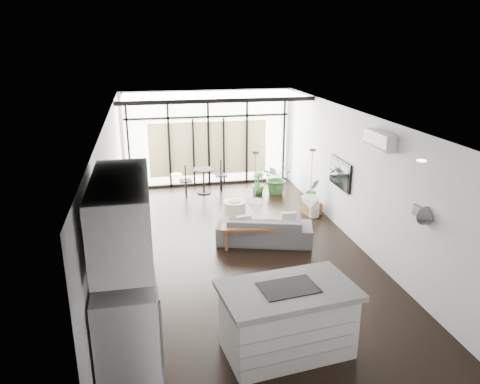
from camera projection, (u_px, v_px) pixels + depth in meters
name	position (u px, v px, depth m)	size (l,w,h in m)	color
floor	(243.00, 254.00, 9.59)	(5.00, 10.00, 0.00)	black
ceiling	(243.00, 118.00, 8.71)	(5.00, 10.00, 0.00)	silver
wall_left	(111.00, 198.00, 8.67)	(0.02, 10.00, 2.80)	silver
wall_right	(362.00, 182.00, 9.63)	(0.02, 10.00, 2.80)	silver
wall_back	(208.00, 138.00, 13.80)	(5.00, 0.02, 2.80)	silver
wall_front	(351.00, 347.00, 4.50)	(5.00, 0.02, 2.80)	silver
glazing	(209.00, 139.00, 13.69)	(5.00, 0.20, 2.80)	black
skylight	(212.00, 95.00, 12.44)	(4.70, 1.90, 0.06)	silver
neighbour_building	(208.00, 148.00, 13.85)	(3.50, 0.02, 1.60)	beige
island	(287.00, 320.00, 6.49)	(1.84, 1.09, 1.00)	silver
cooktop	(288.00, 288.00, 6.33)	(0.78, 0.52, 0.01)	black
fridge	(130.00, 353.00, 5.24)	(0.67, 0.84, 1.73)	#A6A7AC
appliance_column	(128.00, 290.00, 5.98)	(0.60, 0.63, 2.32)	silver
upper_cabinets	(122.00, 216.00, 5.19)	(0.62, 1.75, 0.86)	silver
pendant_left	(255.00, 207.00, 6.41)	(0.26, 0.26, 0.18)	silver
pendant_right	(310.00, 203.00, 6.57)	(0.26, 0.26, 0.18)	silver
sofa	(265.00, 225.00, 10.06)	(2.04, 0.60, 0.80)	#504F52
console_bench	(256.00, 237.00, 9.86)	(1.47, 0.37, 0.47)	brown
pouf	(234.00, 210.00, 11.42)	(0.55, 0.55, 0.44)	silver
crate	(312.00, 208.00, 11.79)	(0.40, 0.40, 0.30)	brown
plant_tall	(277.00, 181.00, 13.23)	(0.84, 0.93, 0.73)	#32662F
plant_med	(258.00, 188.00, 13.18)	(0.38, 0.67, 0.38)	#32662F
plant_crate	(312.00, 197.00, 11.70)	(0.33, 0.60, 0.27)	#32662F
milk_can	(314.00, 206.00, 11.54)	(0.27, 0.27, 0.52)	beige
bistro_set	(204.00, 182.00, 13.26)	(1.35, 0.54, 0.65)	black
tv	(340.00, 174.00, 10.58)	(0.05, 1.10, 0.65)	black
ac_unit	(380.00, 140.00, 8.53)	(0.22, 0.90, 0.30)	white
framed_art	(111.00, 199.00, 8.17)	(0.04, 0.70, 0.90)	black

